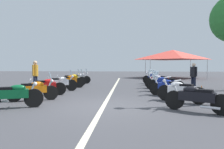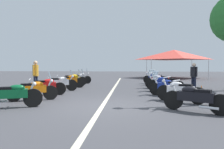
% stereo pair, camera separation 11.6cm
% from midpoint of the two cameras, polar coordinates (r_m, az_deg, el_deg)
% --- Properties ---
extents(ground_plane, '(80.00, 80.00, 0.00)m').
position_cam_midpoint_polar(ground_plane, '(7.70, -2.26, -8.64)').
color(ground_plane, '#424247').
extents(lane_centre_stripe, '(22.27, 0.16, 0.01)m').
position_cam_midpoint_polar(lane_centre_stripe, '(12.61, 0.47, -4.20)').
color(lane_centre_stripe, beige).
rests_on(lane_centre_stripe, ground_plane).
extents(motorcycle_left_row_0, '(0.97, 1.95, 1.01)m').
position_cam_midpoint_polar(motorcycle_left_row_0, '(8.08, -25.02, -5.04)').
color(motorcycle_left_row_0, black).
rests_on(motorcycle_left_row_0, ground_plane).
extents(motorcycle_left_row_1, '(1.05, 1.92, 1.20)m').
position_cam_midpoint_polar(motorcycle_left_row_1, '(9.43, -20.14, -3.88)').
color(motorcycle_left_row_1, black).
rests_on(motorcycle_left_row_1, ground_plane).
extents(motorcycle_left_row_2, '(0.86, 1.97, 0.99)m').
position_cam_midpoint_polar(motorcycle_left_row_2, '(10.88, -17.27, -3.03)').
color(motorcycle_left_row_2, black).
rests_on(motorcycle_left_row_2, ground_plane).
extents(motorcycle_left_row_3, '(0.95, 2.00, 1.22)m').
position_cam_midpoint_polar(motorcycle_left_row_3, '(12.38, -13.73, -2.22)').
color(motorcycle_left_row_3, black).
rests_on(motorcycle_left_row_3, ground_plane).
extents(motorcycle_left_row_4, '(0.93, 1.98, 1.21)m').
position_cam_midpoint_polar(motorcycle_left_row_4, '(13.96, -11.29, -1.67)').
color(motorcycle_left_row_4, black).
rests_on(motorcycle_left_row_4, ground_plane).
extents(motorcycle_left_row_5, '(0.97, 2.10, 1.21)m').
position_cam_midpoint_polar(motorcycle_left_row_5, '(15.57, -10.47, -1.23)').
color(motorcycle_left_row_5, black).
rests_on(motorcycle_left_row_5, ground_plane).
extents(motorcycle_left_row_6, '(0.80, 1.97, 1.20)m').
position_cam_midpoint_polar(motorcycle_left_row_6, '(16.98, -8.73, -0.92)').
color(motorcycle_left_row_6, black).
rests_on(motorcycle_left_row_6, ground_plane).
extents(motorcycle_right_row_0, '(1.24, 1.84, 1.00)m').
position_cam_midpoint_polar(motorcycle_right_row_0, '(7.25, 21.90, -5.88)').
color(motorcycle_right_row_0, black).
rests_on(motorcycle_right_row_0, ground_plane).
extents(motorcycle_right_row_1, '(1.32, 1.73, 1.01)m').
position_cam_midpoint_polar(motorcycle_right_row_1, '(8.93, 18.25, -4.21)').
color(motorcycle_right_row_1, black).
rests_on(motorcycle_right_row_1, ground_plane).
extents(motorcycle_right_row_2, '(1.36, 1.81, 1.20)m').
position_cam_midpoint_polar(motorcycle_right_row_2, '(10.38, 15.49, -3.24)').
color(motorcycle_right_row_2, black).
rests_on(motorcycle_right_row_2, ground_plane).
extents(motorcycle_right_row_3, '(1.11, 1.87, 1.23)m').
position_cam_midpoint_polar(motorcycle_right_row_3, '(11.97, 14.35, -2.38)').
color(motorcycle_right_row_3, black).
rests_on(motorcycle_right_row_3, ground_plane).
extents(motorcycle_right_row_4, '(1.30, 1.78, 1.21)m').
position_cam_midpoint_polar(motorcycle_right_row_4, '(13.42, 13.00, -1.86)').
color(motorcycle_right_row_4, black).
rests_on(motorcycle_right_row_4, ground_plane).
extents(motorcycle_right_row_5, '(1.19, 1.96, 0.98)m').
position_cam_midpoint_polar(motorcycle_right_row_5, '(15.04, 12.98, -1.46)').
color(motorcycle_right_row_5, black).
rests_on(motorcycle_right_row_5, ground_plane).
extents(motorcycle_right_row_6, '(1.32, 1.78, 1.01)m').
position_cam_midpoint_polar(motorcycle_right_row_6, '(16.59, 11.79, -1.02)').
color(motorcycle_right_row_6, black).
rests_on(motorcycle_right_row_6, ground_plane).
extents(traffic_cone_2, '(0.36, 0.36, 0.61)m').
position_cam_midpoint_polar(traffic_cone_2, '(10.13, 23.28, -4.46)').
color(traffic_cone_2, orange).
rests_on(traffic_cone_2, ground_plane).
extents(bystander_1, '(0.53, 0.32, 1.74)m').
position_cam_midpoint_polar(bystander_1, '(12.80, -19.69, 0.32)').
color(bystander_1, '#1E2338').
rests_on(bystander_1, ground_plane).
extents(bystander_2, '(0.49, 0.32, 1.61)m').
position_cam_midpoint_polar(bystander_2, '(12.87, 21.47, -0.07)').
color(bystander_2, '#1E2338').
rests_on(bystander_2, ground_plane).
extents(event_tent, '(6.26, 6.26, 3.20)m').
position_cam_midpoint_polar(event_tent, '(25.03, 16.50, 5.15)').
color(event_tent, '#E54C3F').
rests_on(event_tent, ground_plane).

